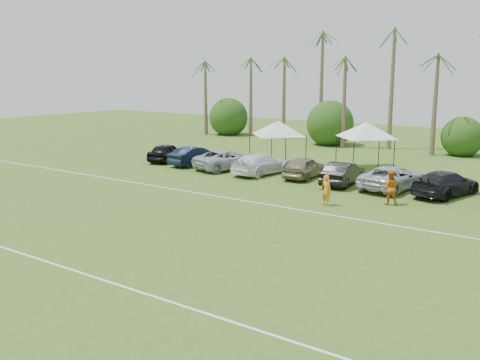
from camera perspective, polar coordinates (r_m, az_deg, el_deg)
The scene contains 23 objects.
field_lines at distance 24.61m, azimuth -8.10°, elevation -4.79°, with size 80.00×12.10×0.01m.
palm_tree_0 at distance 60.74m, azimuth -4.07°, elevation 11.99°, with size 2.40×2.40×8.90m.
palm_tree_1 at distance 57.73m, azimuth -0.12°, elevation 12.92°, with size 2.40×2.40×9.90m.
palm_tree_2 at distance 55.03m, azimuth 4.26°, elevation 13.86°, with size 2.40×2.40×10.90m.
palm_tree_3 at distance 53.13m, azimuth 8.10°, elevation 14.78°, with size 2.40×2.40×11.90m.
palm_tree_4 at distance 51.33m, azimuth 12.08°, elevation 11.89°, with size 2.40×2.40×8.90m.
palm_tree_5 at distance 49.91m, azimuth 16.45°, elevation 12.70°, with size 2.40×2.40×9.90m.
palm_tree_6 at distance 48.78m, azimuth 21.08°, elevation 13.47°, with size 2.40×2.40×10.90m.
bush_tree_0 at distance 59.90m, azimuth -1.14°, elevation 6.58°, with size 4.00×4.00×4.00m.
bush_tree_1 at distance 53.29m, azimuth 10.27°, elevation 5.81°, with size 4.00×4.00×4.00m.
bush_tree_2 at distance 49.49m, azimuth 23.00°, elevation 4.67°, with size 4.00×4.00×4.00m.
sideline_player_a at distance 28.14m, azimuth 9.21°, elevation -1.07°, with size 0.60×0.39×1.63m, color orange.
sideline_player_b at distance 29.02m, azimuth 15.70°, elevation -0.78°, with size 0.89×0.69×1.83m, color #CD6116.
canopy_tent_left at distance 40.21m, azimuth 4.14°, elevation 6.33°, with size 4.74×4.74×3.84m.
canopy_tent_right at distance 39.37m, azimuth 13.38°, elevation 6.02°, with size 4.82×4.82×3.90m.
parked_car_0 at distance 42.18m, azimuth -7.84°, elevation 2.95°, with size 1.67×4.14×1.41m, color black.
parked_car_1 at distance 40.11m, azimuth -4.81°, elevation 2.59°, with size 1.49×4.28×1.41m, color black.
parked_car_2 at distance 38.28m, azimuth -1.34°, elevation 2.20°, with size 2.34×5.08×1.41m, color #B4BCC4.
parked_car_3 at distance 36.45m, azimuth 2.31°, elevation 1.73°, with size 1.98×4.86×1.41m, color white.
parked_car_4 at distance 35.38m, azimuth 6.85°, elevation 1.36°, with size 1.67×4.14×1.41m, color #807758.
parked_car_5 at distance 33.59m, azimuth 10.92°, elevation 0.70°, with size 1.49×4.28×1.41m, color black.
parked_car_6 at distance 32.88m, azimuth 15.99°, elevation 0.24°, with size 2.34×5.08×1.41m, color #B8BCC6.
parked_car_7 at distance 32.13m, azimuth 21.09°, elevation -0.35°, with size 1.98×4.86×1.41m, color black.
Camera 1 is at (16.27, -9.15, 6.82)m, focal length 40.00 mm.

